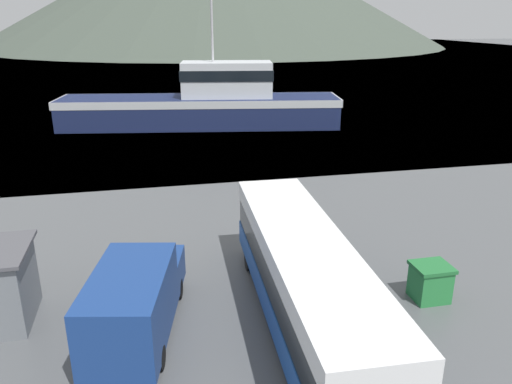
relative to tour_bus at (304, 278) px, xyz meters
name	(u,v)px	position (x,y,z in m)	size (l,w,h in m)	color
water_surface	(166,52)	(1.79, 135.14, -1.75)	(240.00, 240.00, 0.00)	slate
tour_bus	(304,278)	(0.00, 0.00, 0.00)	(2.94, 11.91, 3.10)	#194799
delivery_van	(136,299)	(-5.18, 0.66, -0.45)	(3.35, 6.43, 2.47)	navy
fishing_boat	(206,103)	(0.71, 31.75, 0.37)	(25.39, 8.87, 12.06)	#19234C
storage_bin	(430,282)	(4.86, 0.67, -1.08)	(1.30, 1.16, 1.33)	#287F3D
small_boat	(225,118)	(2.61, 33.16, -1.38)	(3.24, 8.01, 0.74)	maroon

